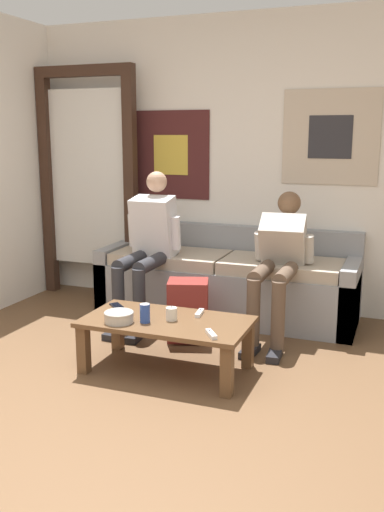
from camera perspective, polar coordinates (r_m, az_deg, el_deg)
The scene contains 14 objects.
ground_plane at distance 3.08m, azimuth -12.20°, elevation -18.33°, with size 18.00×18.00×0.00m, color brown.
wall_back at distance 5.14m, azimuth 4.00°, elevation 9.13°, with size 10.00×0.07×2.55m.
door_frame at distance 5.50m, azimuth -10.37°, elevation 8.34°, with size 1.00×0.10×2.15m.
couch at distance 4.92m, azimuth 3.52°, elevation -2.69°, with size 2.19×0.72×0.74m.
coffee_table at distance 3.78m, azimuth -2.57°, elevation -7.21°, with size 1.10×0.58×0.35m.
person_seated_adult at distance 4.67m, azimuth -4.43°, elevation 1.35°, with size 0.47×0.83×1.24m.
person_seated_teen at distance 4.38m, azimuth 8.70°, elevation -0.20°, with size 0.47×1.00×1.10m.
backpack at distance 4.34m, azimuth -0.41°, elevation -5.61°, with size 0.36×0.34×0.46m.
ceramic_bowl at distance 3.72m, azimuth -7.32°, elevation -6.00°, with size 0.19×0.19×0.07m.
pillar_candle at distance 3.74m, azimuth -2.06°, elevation -5.81°, with size 0.07×0.07×0.10m.
drink_can_blue at distance 3.70m, azimuth -4.73°, elevation -5.72°, with size 0.07×0.07×0.12m.
game_controller_near_left at distance 3.85m, azimuth 0.76°, elevation -5.72°, with size 0.05×0.15×0.03m.
game_controller_near_right at distance 3.46m, azimuth 1.93°, elevation -7.81°, with size 0.11×0.14×0.03m.
cell_phone at distance 4.07m, azimuth -7.56°, elevation -4.95°, with size 0.14×0.14×0.01m.
Camera 1 is at (1.50, -2.19, 1.55)m, focal length 40.00 mm.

